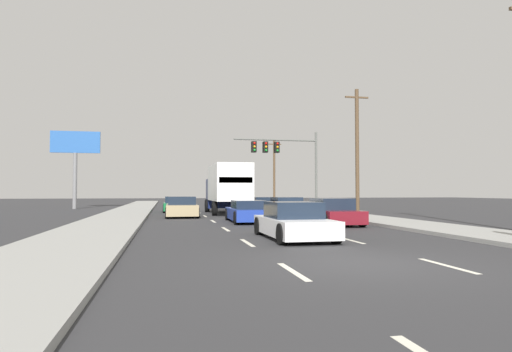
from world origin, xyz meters
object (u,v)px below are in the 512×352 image
at_px(car_silver, 285,207).
at_px(utility_pole_mid, 357,149).
at_px(car_maroon, 332,213).
at_px(utility_pole_far, 274,171).
at_px(box_truck, 227,186).
at_px(car_tan, 182,208).
at_px(car_black, 263,205).
at_px(car_green, 176,205).
at_px(traffic_signal_mast, 279,152).
at_px(roadside_billboard, 75,153).
at_px(car_blue, 248,212).
at_px(car_white, 294,222).

bearing_deg(car_silver, utility_pole_mid, 24.91).
distance_m(car_maroon, utility_pole_far, 35.04).
bearing_deg(box_truck, car_tan, -136.25).
bearing_deg(car_black, car_maroon, -89.21).
bearing_deg(utility_pole_mid, car_black, 148.60).
height_order(car_green, utility_pole_far, utility_pole_far).
bearing_deg(car_tan, utility_pole_mid, 10.84).
distance_m(utility_pole_mid, utility_pole_far, 23.99).
height_order(car_tan, utility_pole_far, utility_pole_far).
bearing_deg(car_green, traffic_signal_mast, 17.42).
height_order(box_truck, car_maroon, box_truck).
xyz_separation_m(car_maroon, traffic_signal_mast, (1.97, 17.57, 4.45)).
distance_m(traffic_signal_mast, utility_pole_mid, 8.24).
bearing_deg(utility_pole_mid, car_tan, -169.16).
height_order(car_silver, traffic_signal_mast, traffic_signal_mast).
bearing_deg(utility_pole_mid, car_green, 161.40).
distance_m(car_black, roadside_billboard, 18.33).
distance_m(car_maroon, utility_pole_mid, 12.71).
relative_size(car_blue, car_white, 1.06).
bearing_deg(car_white, box_truck, 89.84).
xyz_separation_m(car_tan, traffic_signal_mast, (8.74, 9.61, 4.45)).
bearing_deg(car_black, car_blue, -106.19).
bearing_deg(car_tan, roadside_billboard, 121.51).
bearing_deg(car_black, utility_pole_far, 73.79).
bearing_deg(car_silver, car_blue, -123.91).
xyz_separation_m(car_green, car_blue, (3.35, -12.27, -0.02)).
xyz_separation_m(utility_pole_mid, roadside_billboard, (-21.82, 12.28, 0.38)).
relative_size(box_truck, traffic_signal_mast, 1.08).
bearing_deg(car_black, roadside_billboard, 151.47).
bearing_deg(utility_pole_far, car_maroon, -99.37).
bearing_deg(car_maroon, traffic_signal_mast, 83.59).
distance_m(car_green, utility_pole_far, 23.61).
xyz_separation_m(car_maroon, roadside_billboard, (-15.79, 22.69, 4.50)).
height_order(car_maroon, utility_pole_mid, utility_pole_mid).
xyz_separation_m(car_white, traffic_signal_mast, (5.52, 23.21, 4.47)).
height_order(box_truck, car_blue, box_truck).
bearing_deg(car_blue, car_tan, 120.16).
bearing_deg(car_blue, traffic_signal_mast, 69.72).
xyz_separation_m(car_white, utility_pole_far, (9.22, 40.03, 3.65)).
xyz_separation_m(car_silver, utility_pole_mid, (6.26, 2.91, 4.14)).
xyz_separation_m(car_tan, car_maroon, (6.76, -7.96, 0.00)).
bearing_deg(car_green, car_white, -80.55).
distance_m(car_white, utility_pole_mid, 19.14).
relative_size(car_green, car_tan, 0.91).
xyz_separation_m(car_silver, car_maroon, (0.24, -7.50, 0.02)).
bearing_deg(car_black, utility_pole_mid, -31.40).
bearing_deg(car_green, car_blue, -74.72).
bearing_deg(car_green, car_silver, -47.31).
relative_size(car_tan, car_maroon, 1.08).
bearing_deg(car_white, car_maroon, 57.84).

